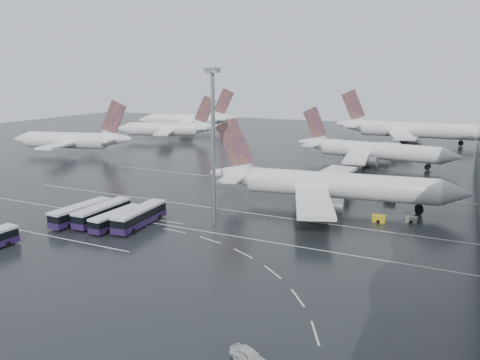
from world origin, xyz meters
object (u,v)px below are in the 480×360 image
at_px(airliner_main, 327,185).
at_px(bus_row_near_c, 117,218).
at_px(airliner_gate_b, 371,151).
at_px(jet_remote_mid, 170,129).
at_px(gse_cart_belly_d, 411,219).
at_px(jet_remote_far, 190,120).
at_px(bus_row_near_a, 81,212).
at_px(gse_cart_belly_b, 390,199).
at_px(gse_cart_belly_a, 379,219).
at_px(van_curve_b, 249,356).
at_px(jet_remote_west, 74,140).
at_px(bus_row_near_d, 140,216).
at_px(bus_row_near_b, 102,213).
at_px(floodlight_mast, 213,128).
at_px(gse_cart_belly_e, 381,195).
at_px(gse_cart_belly_c, 306,205).
at_px(airliner_gate_c, 407,130).

xyz_separation_m(airliner_main, bus_row_near_c, (-31.46, -30.56, -3.03)).
bearing_deg(airliner_gate_b, airliner_main, -84.23).
relative_size(jet_remote_mid, gse_cart_belly_d, 19.71).
relative_size(jet_remote_mid, jet_remote_far, 0.90).
height_order(bus_row_near_a, gse_cart_belly_b, bus_row_near_a).
bearing_deg(bus_row_near_a, gse_cart_belly_a, -61.35).
distance_m(jet_remote_mid, gse_cart_belly_b, 117.91).
bearing_deg(jet_remote_far, airliner_gate_b, 127.46).
xyz_separation_m(airliner_gate_b, van_curve_b, (8.75, -111.54, -3.68)).
bearing_deg(bus_row_near_a, gse_cart_belly_b, -48.44).
distance_m(airliner_main, bus_row_near_c, 43.97).
bearing_deg(airliner_main, gse_cart_belly_b, 31.81).
relative_size(jet_remote_west, bus_row_near_d, 3.13).
distance_m(airliner_gate_b, bus_row_near_a, 92.97).
distance_m(bus_row_near_b, bus_row_near_d, 8.08).
bearing_deg(bus_row_near_a, bus_row_near_b, -63.73).
relative_size(jet_remote_mid, bus_row_near_b, 3.11).
relative_size(van_curve_b, gse_cart_belly_d, 2.02).
xyz_separation_m(floodlight_mast, gse_cart_belly_e, (25.24, 34.32, -17.70)).
height_order(bus_row_near_a, van_curve_b, bus_row_near_a).
relative_size(airliner_main, airliner_gate_b, 1.08).
relative_size(jet_remote_west, gse_cart_belly_c, 18.22).
relative_size(airliner_gate_c, gse_cart_belly_a, 24.80).
bearing_deg(jet_remote_west, airliner_gate_c, -157.59).
height_order(airliner_gate_c, jet_remote_mid, airliner_gate_c).
relative_size(bus_row_near_b, van_curve_b, 3.13).
height_order(jet_remote_mid, gse_cart_belly_a, jet_remote_mid).
bearing_deg(jet_remote_far, bus_row_near_c, 91.55).
bearing_deg(jet_remote_far, jet_remote_mid, 82.41).
xyz_separation_m(van_curve_b, gse_cart_belly_d, (9.55, 54.38, -0.16)).
distance_m(jet_remote_west, jet_remote_mid, 45.86).
relative_size(bus_row_near_a, gse_cart_belly_c, 5.62).
bearing_deg(floodlight_mast, bus_row_near_a, -157.69).
xyz_separation_m(jet_remote_west, gse_cart_belly_b, (110.60, -17.18, -4.36)).
xyz_separation_m(van_curve_b, floodlight_mast, (-24.23, 37.15, 17.49)).
distance_m(gse_cart_belly_b, gse_cart_belly_e, 4.21).
distance_m(gse_cart_belly_c, gse_cart_belly_e, 20.66).
height_order(floodlight_mast, gse_cart_belly_c, floodlight_mast).
height_order(airliner_gate_b, gse_cart_belly_c, airliner_gate_b).
height_order(bus_row_near_c, bus_row_near_d, bus_row_near_d).
relative_size(bus_row_near_d, gse_cart_belly_c, 5.82).
height_order(floodlight_mast, gse_cart_belly_a, floodlight_mast).
bearing_deg(gse_cart_belly_c, bus_row_near_c, -135.15).
distance_m(gse_cart_belly_d, gse_cart_belly_e, 19.11).
distance_m(jet_remote_west, gse_cart_belly_b, 112.01).
distance_m(bus_row_near_c, gse_cart_belly_b, 59.23).
distance_m(gse_cart_belly_a, gse_cart_belly_e, 19.70).
height_order(bus_row_near_d, gse_cart_belly_e, bus_row_near_d).
relative_size(jet_remote_far, gse_cart_belly_a, 19.16).
distance_m(bus_row_near_a, bus_row_near_d, 12.15).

